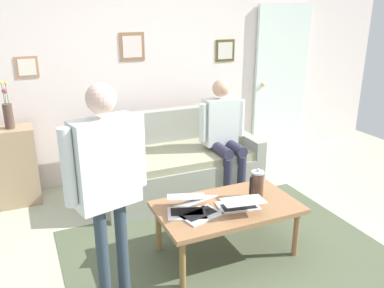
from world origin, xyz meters
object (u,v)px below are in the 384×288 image
(laptop_right, at_px, (187,207))
(person_standing, at_px, (107,174))
(french_press, at_px, (257,184))
(coffee_table, at_px, (227,210))
(laptop_center, at_px, (240,204))
(laptop_left, at_px, (199,210))
(side_shelf, at_px, (16,166))
(interior_door, at_px, (280,82))
(couch, at_px, (176,165))
(person_seated, at_px, (223,130))
(flower_vase, at_px, (8,114))

(laptop_right, distance_m, person_standing, 0.91)
(french_press, bearing_deg, coffee_table, 4.85)
(laptop_center, bearing_deg, person_standing, 8.74)
(laptop_left, distance_m, laptop_right, 0.11)
(laptop_left, height_order, laptop_center, laptop_left)
(coffee_table, bearing_deg, french_press, -175.15)
(laptop_left, relative_size, side_shelf, 0.44)
(interior_door, bearing_deg, couch, 18.68)
(coffee_table, relative_size, person_seated, 0.93)
(couch, xyz_separation_m, coffee_table, (0.07, 1.34, 0.11))
(interior_door, xyz_separation_m, person_seated, (1.34, 0.84, -0.30))
(laptop_left, bearing_deg, french_press, -172.89)
(interior_door, height_order, laptop_right, interior_door)
(laptop_center, distance_m, flower_vase, 2.52)
(person_standing, bearing_deg, laptop_left, -163.69)
(laptop_left, distance_m, laptop_center, 0.35)
(couch, bearing_deg, french_press, 99.94)
(laptop_left, xyz_separation_m, laptop_center, (-0.34, 0.05, 0.00))
(laptop_center, bearing_deg, coffee_table, -58.85)
(flower_vase, bearing_deg, french_press, 137.84)
(laptop_right, relative_size, flower_vase, 0.79)
(coffee_table, bearing_deg, laptop_center, 121.15)
(laptop_right, relative_size, person_standing, 0.24)
(couch, distance_m, flower_vase, 1.85)
(couch, distance_m, laptop_right, 1.40)
(coffee_table, distance_m, side_shelf, 2.36)
(laptop_right, distance_m, flower_vase, 2.17)
(french_press, xyz_separation_m, person_standing, (1.33, 0.29, 0.45))
(flower_vase, relative_size, person_seated, 0.38)
(french_press, height_order, side_shelf, side_shelf)
(flower_vase, bearing_deg, person_seated, 163.78)
(couch, bearing_deg, laptop_center, 89.64)
(side_shelf, bearing_deg, interior_door, -176.41)
(coffee_table, relative_size, laptop_left, 3.19)
(laptop_left, height_order, side_shelf, side_shelf)
(laptop_right, xyz_separation_m, flower_vase, (1.24, -1.71, 0.49))
(coffee_table, xyz_separation_m, side_shelf, (1.60, -1.74, 0.01))
(interior_door, distance_m, side_shelf, 3.54)
(person_seated, bearing_deg, french_press, 77.10)
(flower_vase, bearing_deg, side_shelf, 100.83)
(couch, bearing_deg, person_seated, 154.76)
(couch, height_order, person_seated, person_seated)
(person_seated, bearing_deg, coffee_table, 63.79)
(french_press, distance_m, person_seated, 1.13)
(laptop_center, bearing_deg, person_seated, -111.96)
(side_shelf, xyz_separation_m, person_standing, (-0.56, 2.01, 0.61))
(side_shelf, distance_m, person_standing, 2.17)
(interior_door, bearing_deg, side_shelf, 3.59)
(couch, distance_m, person_seated, 0.68)
(person_seated, bearing_deg, laptop_center, 68.04)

